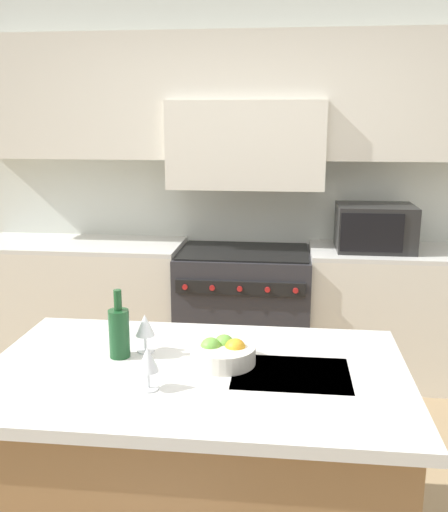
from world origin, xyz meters
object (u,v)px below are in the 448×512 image
wine_bottle (119,332)px  fruit_bowl (223,352)px  range_stove (244,312)px  microwave (375,227)px  wine_glass_near (148,361)px  wine_glass_far (145,326)px

wine_bottle → fruit_bowl: (0.42, -0.01, -0.06)m
range_stove → wine_bottle: wine_bottle is taller
microwave → fruit_bowl: (-0.84, -1.88, -0.17)m
wine_bottle → wine_glass_near: (0.18, -0.27, 0.00)m
wine_glass_near → wine_glass_far: bearing=105.7°
microwave → wine_bottle: microwave is taller
wine_glass_near → fruit_bowl: (0.24, 0.26, -0.07)m
range_stove → fruit_bowl: size_ratio=3.66×
microwave → wine_glass_far: microwave is taller
microwave → wine_glass_near: (-1.07, -2.14, -0.10)m
range_stove → wine_glass_near: (-0.17, -2.12, 0.54)m
wine_bottle → wine_glass_near: bearing=-55.7°
wine_glass_far → fruit_bowl: bearing=-12.8°
microwave → range_stove: bearing=-178.8°
wine_bottle → fruit_bowl: wine_bottle is taller
range_stove → microwave: microwave is taller
range_stove → microwave: (0.90, 0.02, 0.64)m
wine_glass_far → fruit_bowl: 0.34m
wine_bottle → wine_glass_far: 0.11m
wine_glass_near → range_stove: bearing=85.3°
wine_glass_near → wine_bottle: bearing=124.3°
wine_glass_far → fruit_bowl: (0.33, -0.08, -0.07)m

